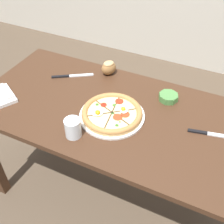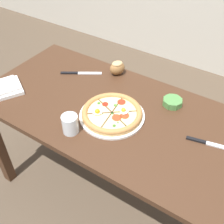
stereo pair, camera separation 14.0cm
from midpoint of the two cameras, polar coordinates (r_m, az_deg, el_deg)
name	(u,v)px [view 1 (the left image)]	position (r m, az deg, el deg)	size (l,w,h in m)	color
ground_plane	(112,190)	(2.04, -2.06, -15.76)	(12.00, 12.00, 0.00)	brown
dining_table	(112,124)	(1.53, -2.64, -2.66)	(1.47, 0.73, 0.75)	#422819
pizza	(112,113)	(1.41, -2.84, -0.42)	(0.33, 0.33, 0.06)	white
ramekin_bowl	(168,97)	(1.53, 8.84, 2.94)	(0.11, 0.11, 0.04)	#4C8442
bread_piece_near	(109,68)	(1.70, -3.06, 8.92)	(0.11, 0.12, 0.09)	olive
knife_main	(72,76)	(1.72, -10.47, 7.16)	(0.22, 0.15, 0.01)	silver
knife_spare	(210,134)	(1.38, 16.67, -4.42)	(0.22, 0.06, 0.01)	silver
water_glass	(73,129)	(1.32, -10.95, -3.50)	(0.08, 0.08, 0.09)	white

